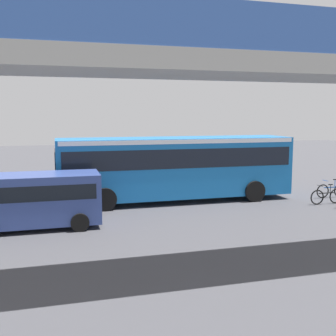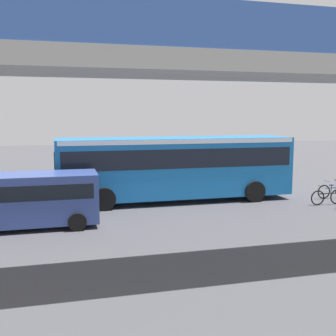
# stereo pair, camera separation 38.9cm
# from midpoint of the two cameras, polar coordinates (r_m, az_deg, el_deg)

# --- Properties ---
(ground) EXTENTS (80.00, 80.00, 0.00)m
(ground) POSITION_cam_midpoint_polar(r_m,az_deg,el_deg) (21.04, -1.57, -4.26)
(ground) COLOR #424247
(city_bus) EXTENTS (11.54, 2.85, 3.15)m
(city_bus) POSITION_cam_midpoint_polar(r_m,az_deg,el_deg) (20.20, 0.54, 0.67)
(city_bus) COLOR #196BB7
(city_bus) RESTS_ON ground
(parked_van) EXTENTS (4.80, 2.17, 2.05)m
(parked_van) POSITION_cam_midpoint_polar(r_m,az_deg,el_deg) (16.28, -18.75, -3.87)
(parked_van) COLOR #33478C
(parked_van) RESTS_ON ground
(bicycle_black) EXTENTS (1.77, 0.44, 0.96)m
(bicycle_black) POSITION_cam_midpoint_polar(r_m,az_deg,el_deg) (20.99, 20.80, -3.73)
(bicycle_black) COLOR black
(bicycle_black) RESTS_ON ground
(bicycle_blue) EXTENTS (1.77, 0.44, 0.96)m
(bicycle_blue) POSITION_cam_midpoint_polar(r_m,az_deg,el_deg) (22.72, 21.42, -2.94)
(bicycle_blue) COLOR black
(bicycle_blue) RESTS_ON ground
(traffic_sign) EXTENTS (0.08, 0.60, 2.80)m
(traffic_sign) POSITION_cam_midpoint_polar(r_m,az_deg,el_deg) (23.36, -15.51, 1.34)
(traffic_sign) COLOR slate
(traffic_sign) RESTS_ON ground
(lane_dash_leftmost) EXTENTS (2.00, 0.20, 0.01)m
(lane_dash_leftmost) POSITION_cam_midpoint_polar(r_m,az_deg,el_deg) (25.46, 5.31, -2.23)
(lane_dash_leftmost) COLOR silver
(lane_dash_leftmost) RESTS_ON ground
(lane_dash_left) EXTENTS (2.00, 0.20, 0.01)m
(lane_dash_left) POSITION_cam_midpoint_polar(r_m,az_deg,el_deg) (24.34, -3.54, -2.66)
(lane_dash_left) COLOR silver
(lane_dash_left) RESTS_ON ground
(lane_dash_centre) EXTENTS (2.00, 0.20, 0.01)m
(lane_dash_centre) POSITION_cam_midpoint_polar(r_m,az_deg,el_deg) (23.85, -12.99, -3.05)
(lane_dash_centre) COLOR silver
(lane_dash_centre) RESTS_ON ground
(pedestrian_overpass) EXTENTS (27.32, 2.60, 6.86)m
(pedestrian_overpass) POSITION_cam_midpoint_polar(r_m,az_deg,el_deg) (11.40, 10.50, 11.48)
(pedestrian_overpass) COLOR #9E9E99
(pedestrian_overpass) RESTS_ON ground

